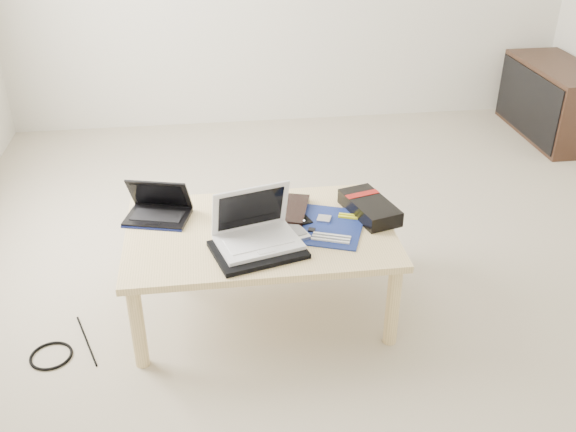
{
  "coord_description": "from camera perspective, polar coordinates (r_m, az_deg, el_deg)",
  "views": [
    {
      "loc": [
        -0.64,
        -2.53,
        1.76
      ],
      "look_at": [
        -0.33,
        -0.26,
        0.46
      ],
      "focal_mm": 40.0,
      "sensor_mm": 36.0,
      "label": 1
    }
  ],
  "objects": [
    {
      "name": "ground",
      "position": [
        3.15,
        5.29,
        -4.46
      ],
      "size": [
        4.0,
        4.0,
        0.0
      ],
      "primitive_type": "plane",
      "color": "#AEA58D",
      "rests_on": "ground"
    },
    {
      "name": "coffee_table",
      "position": [
        2.68,
        -2.52,
        -2.1
      ],
      "size": [
        1.1,
        0.7,
        0.4
      ],
      "color": "#E7C98B",
      "rests_on": "ground"
    },
    {
      "name": "media_cabinet",
      "position": [
        4.89,
        22.54,
        9.42
      ],
      "size": [
        0.41,
        0.9,
        0.5
      ],
      "color": "#3A2418",
      "rests_on": "ground"
    },
    {
      "name": "book",
      "position": [
        2.77,
        -1.5,
        0.64
      ],
      "size": [
        0.36,
        0.33,
        0.03
      ],
      "color": "black",
      "rests_on": "coffee_table"
    },
    {
      "name": "netbook",
      "position": [
        2.77,
        -11.46,
        0.56
      ],
      "size": [
        0.3,
        0.25,
        0.17
      ],
      "color": "black",
      "rests_on": "coffee_table"
    },
    {
      "name": "tablet",
      "position": [
        2.71,
        -1.3,
        -0.26
      ],
      "size": [
        0.32,
        0.28,
        0.01
      ],
      "color": "black",
      "rests_on": "coffee_table"
    },
    {
      "name": "remote",
      "position": [
        2.65,
        0.36,
        -0.88
      ],
      "size": [
        0.13,
        0.24,
        0.02
      ],
      "color": "#B4B4B8",
      "rests_on": "coffee_table"
    },
    {
      "name": "neoprene_sleeve",
      "position": [
        2.5,
        -2.68,
        -3.01
      ],
      "size": [
        0.4,
        0.33,
        0.02
      ],
      "primitive_type": "cube",
      "rotation": [
        0.0,
        0.0,
        0.27
      ],
      "color": "black",
      "rests_on": "coffee_table"
    },
    {
      "name": "white_laptop",
      "position": [
        2.52,
        -2.88,
        -1.3
      ],
      "size": [
        0.36,
        0.3,
        0.22
      ],
      "color": "silver",
      "rests_on": "neoprene_sleeve"
    },
    {
      "name": "motherboard",
      "position": [
        2.67,
        3.78,
        -0.92
      ],
      "size": [
        0.37,
        0.4,
        0.02
      ],
      "color": "#0C164F",
      "rests_on": "coffee_table"
    },
    {
      "name": "gpu_box",
      "position": [
        2.77,
        7.25,
        0.77
      ],
      "size": [
        0.23,
        0.33,
        0.07
      ],
      "color": "black",
      "rests_on": "coffee_table"
    },
    {
      "name": "cable_coil",
      "position": [
        2.57,
        -5.48,
        -2.32
      ],
      "size": [
        0.1,
        0.1,
        0.01
      ],
      "primitive_type": "torus",
      "rotation": [
        0.0,
        0.0,
        0.09
      ],
      "color": "black",
      "rests_on": "coffee_table"
    },
    {
      "name": "floor_cable_coil",
      "position": [
        2.79,
        -20.31,
        -11.57
      ],
      "size": [
        0.18,
        0.18,
        0.01
      ],
      "primitive_type": "torus",
      "rotation": [
        0.0,
        0.0,
        -0.08
      ],
      "color": "black",
      "rests_on": "ground"
    },
    {
      "name": "floor_cable_trail",
      "position": [
        2.82,
        -17.47,
        -10.5
      ],
      "size": [
        0.13,
        0.32,
        0.01
      ],
      "primitive_type": "cylinder",
      "rotation": [
        1.57,
        0.0,
        0.36
      ],
      "color": "black",
      "rests_on": "ground"
    }
  ]
}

